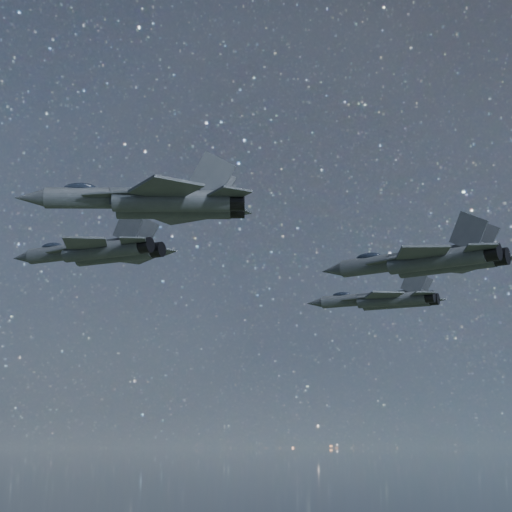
% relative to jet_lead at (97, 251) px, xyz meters
% --- Properties ---
extents(jet_lead, '(19.62, 13.71, 4.94)m').
position_rel_jet_lead_xyz_m(jet_lead, '(0.00, 0.00, 0.00)').
color(jet_lead, '#2F353B').
extents(jet_left, '(15.93, 11.11, 4.01)m').
position_rel_jet_lead_xyz_m(jet_left, '(27.51, 15.12, -4.24)').
color(jet_left, '#2F353B').
extents(jet_right, '(19.52, 13.04, 4.94)m').
position_rel_jet_lead_xyz_m(jet_right, '(14.90, -17.54, -0.80)').
color(jet_right, '#2F353B').
extents(jet_slot, '(18.26, 12.34, 4.60)m').
position_rel_jet_lead_xyz_m(jet_slot, '(34.86, -4.48, -4.40)').
color(jet_slot, '#2F353B').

